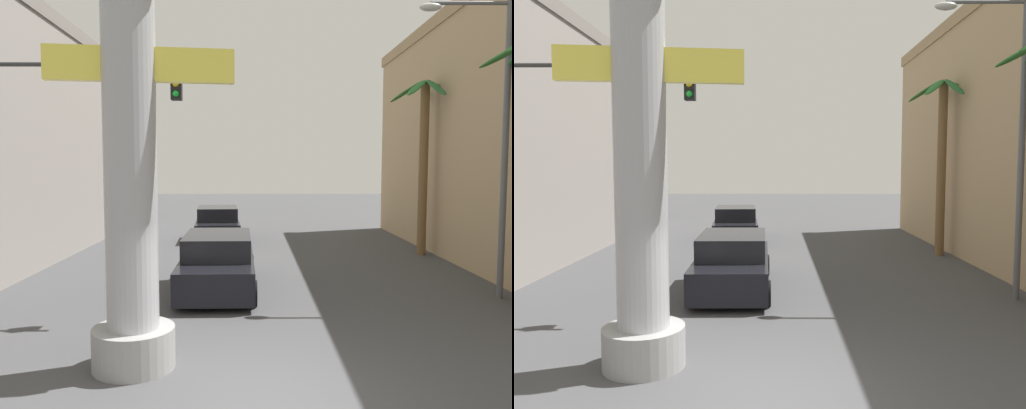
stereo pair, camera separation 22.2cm
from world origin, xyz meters
The scene contains 7 objects.
ground_plane centered at (0.00, 10.00, 0.00)m, with size 88.68×88.68×0.00m, color #424244.
neon_sign_pole centered at (-2.12, 1.44, 4.56)m, with size 3.45×1.41×10.30m.
street_lamp centered at (6.04, 5.87, 4.58)m, with size 2.37×0.28×7.66m.
traffic_light_mast centered at (-4.69, 4.62, 4.15)m, with size 5.43×0.32×5.85m.
car_lead centered at (-1.06, 6.91, 0.74)m, with size 2.17×5.07×1.56m.
car_far centered at (-1.71, 16.03, 0.74)m, with size 2.32×4.81×1.56m.
palm_tree_mid_right centered at (6.48, 12.27, 4.19)m, with size 2.71×2.82×6.74m.
Camera 2 is at (0.14, -6.90, 3.46)m, focal length 35.00 mm.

